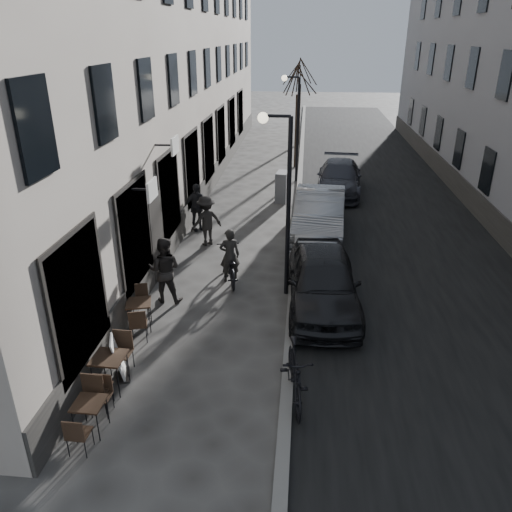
% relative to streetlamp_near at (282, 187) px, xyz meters
% --- Properties ---
extents(ground, '(120.00, 120.00, 0.00)m').
position_rel_streetlamp_near_xyz_m(ground, '(0.17, -6.00, -3.16)').
color(ground, '#3B3835').
rests_on(ground, ground).
extents(road, '(7.30, 60.00, 0.00)m').
position_rel_streetlamp_near_xyz_m(road, '(4.02, 10.00, -3.16)').
color(road, black).
rests_on(road, ground).
extents(kerb, '(0.25, 60.00, 0.12)m').
position_rel_streetlamp_near_xyz_m(kerb, '(0.37, 10.00, -3.10)').
color(kerb, slate).
rests_on(kerb, ground).
extents(building_left, '(4.00, 35.00, 16.00)m').
position_rel_streetlamp_near_xyz_m(building_left, '(-5.83, 10.50, 4.84)').
color(building_left, '#9E9285').
rests_on(building_left, ground).
extents(streetlamp_near, '(0.90, 0.28, 5.09)m').
position_rel_streetlamp_near_xyz_m(streetlamp_near, '(0.00, 0.00, 0.00)').
color(streetlamp_near, black).
rests_on(streetlamp_near, ground).
extents(streetlamp_far, '(0.90, 0.28, 5.09)m').
position_rel_streetlamp_near_xyz_m(streetlamp_far, '(0.00, 12.00, 0.00)').
color(streetlamp_far, black).
rests_on(streetlamp_far, ground).
extents(tree_near, '(2.40, 2.40, 5.70)m').
position_rel_streetlamp_near_xyz_m(tree_near, '(0.07, 15.00, 1.50)').
color(tree_near, black).
rests_on(tree_near, ground).
extents(tree_far, '(2.40, 2.40, 5.70)m').
position_rel_streetlamp_near_xyz_m(tree_far, '(0.07, 21.00, 1.50)').
color(tree_far, black).
rests_on(tree_far, ground).
extents(bistro_set_a, '(0.56, 1.36, 0.80)m').
position_rel_streetlamp_near_xyz_m(bistro_set_a, '(-3.24, -5.84, -2.75)').
color(bistro_set_a, black).
rests_on(bistro_set_a, ground).
extents(bistro_set_b, '(0.68, 1.62, 0.95)m').
position_rel_streetlamp_near_xyz_m(bistro_set_b, '(-3.32, -4.59, -2.67)').
color(bistro_set_b, black).
rests_on(bistro_set_b, ground).
extents(bistro_set_c, '(0.79, 1.56, 0.89)m').
position_rel_streetlamp_near_xyz_m(bistro_set_c, '(-3.45, -2.22, -2.70)').
color(bistro_set_c, black).
rests_on(bistro_set_c, ground).
extents(sign_board, '(0.49, 0.62, 0.97)m').
position_rel_streetlamp_near_xyz_m(sign_board, '(-3.28, -4.18, -2.77)').
color(sign_board, black).
rests_on(sign_board, ground).
extents(utility_cabinet, '(0.61, 0.95, 1.33)m').
position_rel_streetlamp_near_xyz_m(utility_cabinet, '(-0.37, 8.63, -2.49)').
color(utility_cabinet, slate).
rests_on(utility_cabinet, ground).
extents(bicycle, '(1.14, 2.06, 1.02)m').
position_rel_streetlamp_near_xyz_m(bicycle, '(-1.55, 0.64, -2.65)').
color(bicycle, black).
rests_on(bicycle, ground).
extents(cyclist_rider, '(0.69, 0.54, 1.68)m').
position_rel_streetlamp_near_xyz_m(cyclist_rider, '(-1.55, 0.64, -2.32)').
color(cyclist_rider, black).
rests_on(cyclist_rider, ground).
extents(pedestrian_near, '(0.93, 0.73, 1.90)m').
position_rel_streetlamp_near_xyz_m(pedestrian_near, '(-3.16, -0.74, -2.21)').
color(pedestrian_near, '#282522').
rests_on(pedestrian_near, ground).
extents(pedestrian_mid, '(1.32, 1.22, 1.79)m').
position_rel_streetlamp_near_xyz_m(pedestrian_mid, '(-2.78, 3.39, -2.27)').
color(pedestrian_mid, black).
rests_on(pedestrian_mid, ground).
extents(pedestrian_far, '(1.12, 0.97, 1.80)m').
position_rel_streetlamp_near_xyz_m(pedestrian_far, '(-3.43, 4.77, -2.26)').
color(pedestrian_far, black).
rests_on(pedestrian_far, ground).
extents(car_near, '(2.07, 4.74, 1.59)m').
position_rel_streetlamp_near_xyz_m(car_near, '(1.17, -0.67, -2.37)').
color(car_near, black).
rests_on(car_near, ground).
extents(car_mid, '(2.05, 5.14, 1.66)m').
position_rel_streetlamp_near_xyz_m(car_mid, '(1.17, 4.68, -2.33)').
color(car_mid, gray).
rests_on(car_mid, ground).
extents(car_far, '(2.42, 5.10, 1.44)m').
position_rel_streetlamp_near_xyz_m(car_far, '(2.20, 10.18, -2.44)').
color(car_far, '#33353D').
rests_on(car_far, ground).
extents(moped, '(0.85, 2.11, 1.23)m').
position_rel_streetlamp_near_xyz_m(moped, '(0.52, -4.53, -2.55)').
color(moped, black).
rests_on(moped, ground).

